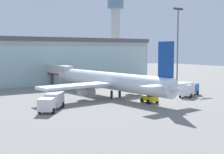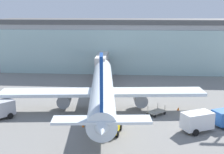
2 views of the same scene
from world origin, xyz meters
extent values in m
plane|color=gray|center=(0.00, 0.00, 0.00)|extent=(240.00, 240.00, 0.00)
cube|color=#A5A5A5|center=(0.00, 36.89, 6.00)|extent=(60.50, 12.69, 12.00)
cube|color=#A8CAC7|center=(-0.08, 30.78, 5.40)|extent=(59.15, 1.05, 10.80)
cube|color=#535353|center=(0.00, 36.89, 12.60)|extent=(61.71, 12.94, 1.20)
cube|color=beige|center=(-3.38, 25.62, 4.54)|extent=(2.33, 11.69, 2.40)
cube|color=red|center=(-3.38, 25.62, 3.49)|extent=(2.37, 11.69, 0.30)
cylinder|color=#4C4C51|center=(-3.43, 30.00, 1.67)|extent=(0.70, 0.70, 3.34)
cylinder|color=#BABABA|center=(46.65, 74.29, 14.48)|extent=(4.13, 4.13, 28.96)
cylinder|color=slate|center=(46.65, 74.29, 30.96)|extent=(7.53, 7.53, 4.00)
cylinder|color=#59595E|center=(25.50, 12.12, 10.21)|extent=(0.36, 0.36, 20.41)
cube|color=#333338|center=(25.50, 12.12, 20.66)|extent=(3.20, 0.40, 0.50)
cylinder|color=white|center=(-1.29, 5.36, 3.36)|extent=(6.84, 35.21, 3.51)
cone|color=white|center=(-2.96, 22.80, 3.36)|extent=(3.78, 3.32, 3.51)
cone|color=white|center=(0.38, -12.08, 3.36)|extent=(3.53, 4.28, 3.16)
cube|color=white|center=(-1.12, 3.61, 3.00)|extent=(32.28, 7.23, 0.50)
cube|color=white|center=(0.28, -11.09, 3.88)|extent=(11.18, 3.44, 0.30)
cube|color=navy|center=(0.24, -10.59, 8.12)|extent=(0.66, 3.22, 6.02)
cylinder|color=gray|center=(-7.23, 3.53, 1.65)|extent=(2.40, 3.39, 2.10)
cylinder|color=gray|center=(4.89, 4.69, 1.65)|extent=(2.40, 3.39, 2.10)
cylinder|color=black|center=(-2.08, 2.52, 0.80)|extent=(0.50, 0.50, 1.60)
cylinder|color=black|center=(0.02, 2.72, 0.80)|extent=(0.50, 0.50, 1.60)
cylinder|color=black|center=(-2.67, 19.81, 0.80)|extent=(0.40, 0.40, 1.60)
cube|color=silver|center=(-18.52, -4.49, 1.40)|extent=(3.10, 3.10, 1.90)
cube|color=#B2B2B7|center=(-15.81, -1.28, 1.55)|extent=(4.26, 4.48, 2.20)
cylinder|color=black|center=(-17.68, -5.20, 0.45)|extent=(0.81, 0.88, 0.90)
cylinder|color=black|center=(-19.36, -3.78, 0.45)|extent=(0.81, 0.88, 0.90)
cylinder|color=black|center=(-14.33, -1.22, 0.45)|extent=(0.81, 0.88, 0.90)
cylinder|color=black|center=(-16.01, 0.19, 0.45)|extent=(0.81, 0.88, 0.90)
cube|color=#2659A5|center=(15.94, -2.33, 1.40)|extent=(2.95, 2.95, 1.90)
cube|color=white|center=(12.18, -4.20, 1.55)|extent=(4.56, 3.75, 2.20)
cylinder|color=black|center=(15.45, -1.34, 0.45)|extent=(0.94, 0.67, 0.90)
cylinder|color=black|center=(16.43, -3.32, 0.45)|extent=(0.94, 0.67, 0.90)
cylinder|color=black|center=(10.79, -3.66, 0.45)|extent=(0.94, 0.67, 0.90)
cylinder|color=black|center=(11.77, -5.63, 0.45)|extent=(0.94, 0.67, 0.90)
cube|color=#9E998C|center=(7.29, 2.01, 0.52)|extent=(3.12, 3.10, 0.16)
cylinder|color=black|center=(6.99, 0.71, 0.22)|extent=(0.40, 0.39, 0.44)
cylinder|color=#9E998C|center=(6.99, 0.71, 1.05)|extent=(0.08, 0.08, 0.90)
cylinder|color=black|center=(5.99, 1.74, 0.22)|extent=(0.40, 0.39, 0.44)
cylinder|color=#9E998C|center=(5.99, 1.74, 1.05)|extent=(0.08, 0.08, 0.90)
cylinder|color=black|center=(8.59, 2.28, 0.22)|extent=(0.40, 0.39, 0.44)
cylinder|color=#9E998C|center=(8.59, 2.28, 1.05)|extent=(0.08, 0.08, 0.90)
cylinder|color=black|center=(7.59, 3.31, 0.22)|extent=(0.40, 0.39, 0.44)
cylinder|color=#9E998C|center=(7.59, 3.31, 1.05)|extent=(0.08, 0.08, 0.90)
cube|color=yellow|center=(1.04, -5.49, 0.85)|extent=(2.19, 3.40, 0.90)
cube|color=#26262B|center=(0.96, -6.12, 1.80)|extent=(1.52, 1.17, 1.00)
cylinder|color=black|center=(0.29, -4.26, 0.40)|extent=(0.45, 0.84, 0.80)
cylinder|color=black|center=(2.07, -4.49, 0.40)|extent=(0.45, 0.84, 0.80)
cylinder|color=black|center=(0.00, -6.49, 0.40)|extent=(0.45, 0.84, 0.80)
cylinder|color=black|center=(1.79, -6.71, 0.40)|extent=(0.45, 0.84, 0.80)
cone|color=orange|center=(-3.08, -3.63, 0.28)|extent=(0.36, 0.36, 0.55)
cone|color=orange|center=(10.95, 4.52, 0.28)|extent=(0.36, 0.36, 0.55)
camera|label=1|loc=(-35.70, -49.35, 9.80)|focal=50.00mm
camera|label=2|loc=(3.72, -43.59, 16.08)|focal=50.00mm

